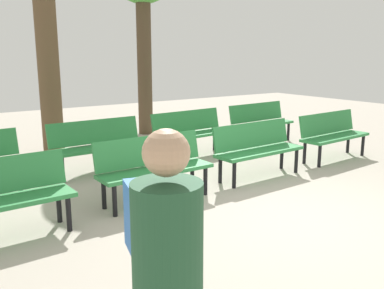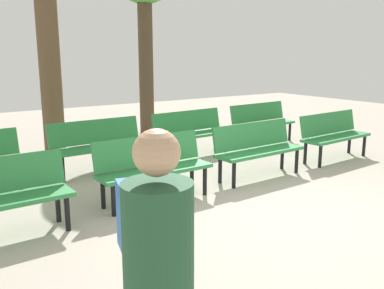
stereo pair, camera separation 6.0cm
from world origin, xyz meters
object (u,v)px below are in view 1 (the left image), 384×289
object	(u,v)px
bench_r1_c2	(190,130)
visitor_with_backpack	(166,272)
bench_r0_c1	(154,164)
bench_r1_c3	(260,120)
bench_r0_c2	(257,146)
bench_r1_c1	(98,143)
bench_r0_c3	(332,133)
tree_1	(49,67)

from	to	relation	value
bench_r1_c2	visitor_with_backpack	xyz separation A→B (m)	(-3.59, -5.06, 0.43)
bench_r0_c1	bench_r1_c3	distance (m)	4.32
bench_r0_c2	bench_r1_c2	distance (m)	1.79
bench_r1_c1	bench_r1_c3	size ratio (longest dim) A/B	0.99
bench_r0_c2	bench_r1_c2	size ratio (longest dim) A/B	0.99
bench_r0_c1	bench_r1_c2	bearing A→B (deg)	43.73
bench_r0_c3	bench_r1_c1	size ratio (longest dim) A/B	1.01
tree_1	bench_r1_c3	bearing A→B (deg)	-23.09
bench_r0_c1	tree_1	size ratio (longest dim) A/B	0.47
bench_r0_c1	tree_1	world-z (taller)	tree_1
bench_r1_c3	tree_1	distance (m)	4.59
bench_r1_c2	tree_1	size ratio (longest dim) A/B	0.48
bench_r0_c2	bench_r0_c3	world-z (taller)	same
bench_r0_c1	bench_r1_c3	xyz separation A→B (m)	(3.84, 1.98, 0.00)
bench_r1_c2	bench_r1_c3	distance (m)	1.99
bench_r0_c2	tree_1	size ratio (longest dim) A/B	0.47
visitor_with_backpack	bench_r1_c2	bearing A→B (deg)	-110.38
bench_r0_c1	visitor_with_backpack	world-z (taller)	visitor_with_backpack
tree_1	bench_r1_c1	bearing A→B (deg)	-85.27
bench_r1_c3	bench_r0_c1	bearing A→B (deg)	-156.28
bench_r1_c1	bench_r1_c2	xyz separation A→B (m)	(1.93, 0.07, 0.00)
bench_r0_c1	bench_r0_c3	world-z (taller)	same
bench_r0_c1	visitor_with_backpack	xyz separation A→B (m)	(-1.74, -3.23, 0.43)
bench_r0_c1	bench_r1_c2	size ratio (longest dim) A/B	0.99
bench_r0_c1	bench_r1_c1	world-z (taller)	same
bench_r0_c1	bench_r0_c2	distance (m)	1.93
bench_r0_c1	bench_r0_c2	size ratio (longest dim) A/B	0.99
tree_1	visitor_with_backpack	xyz separation A→B (m)	(-1.50, -6.95, -0.77)
bench_r0_c2	bench_r0_c3	bearing A→B (deg)	-0.02
visitor_with_backpack	tree_1	bearing A→B (deg)	-87.22
bench_r1_c2	bench_r1_c3	xyz separation A→B (m)	(1.99, 0.15, 0.00)
bench_r0_c2	bench_r1_c3	xyz separation A→B (m)	(1.91, 1.94, 0.00)
bench_r1_c2	bench_r1_c3	world-z (taller)	same
bench_r0_c2	tree_1	world-z (taller)	tree_1
bench_r0_c2	bench_r1_c1	distance (m)	2.64
visitor_with_backpack	bench_r0_c2	bearing A→B (deg)	-123.33
bench_r0_c1	bench_r1_c2	distance (m)	2.60
bench_r0_c2	bench_r1_c2	world-z (taller)	same
bench_r0_c1	bench_r0_c3	distance (m)	3.92
bench_r0_c2	visitor_with_backpack	xyz separation A→B (m)	(-3.67, -3.27, 0.43)
bench_r1_c1	visitor_with_backpack	world-z (taller)	visitor_with_backpack
bench_r1_c1	bench_r0_c2	bearing A→B (deg)	-41.98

